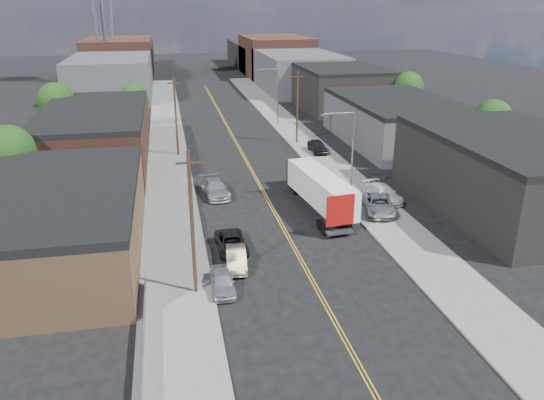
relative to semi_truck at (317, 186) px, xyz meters
name	(u,v)px	position (x,y,z in m)	size (l,w,h in m)	color
ground	(228,127)	(-4.14, 36.18, -2.15)	(260.00, 260.00, 0.00)	black
centerline	(242,152)	(-4.14, 21.18, -2.15)	(0.32, 120.00, 0.01)	gold
sidewalk_left	(168,155)	(-13.64, 21.18, -2.08)	(5.00, 140.00, 0.15)	slate
sidewalk_right	(311,148)	(5.36, 21.18, -2.08)	(5.00, 140.00, 0.15)	slate
warehouse_tan	(59,221)	(-22.14, -5.82, 0.65)	(12.00, 22.00, 5.60)	brown
warehouse_brown	(95,136)	(-22.14, 20.18, 1.15)	(12.00, 26.00, 6.60)	#512D20
industrial_right_a	(512,173)	(17.84, -3.82, 1.40)	(14.00, 22.00, 7.10)	black
industrial_right_b	(397,121)	(17.86, 22.18, 0.90)	(14.00, 24.00, 6.10)	#3A3A3C
industrial_right_c	(339,87)	(17.86, 48.18, 1.65)	(14.00, 22.00, 7.60)	black
skyline_left_a	(112,76)	(-24.14, 71.18, 1.85)	(16.00, 30.00, 8.00)	#3A3A3C
skyline_right_a	(298,71)	(15.86, 71.18, 1.85)	(16.00, 30.00, 8.00)	#3A3A3C
skyline_left_b	(119,59)	(-24.14, 96.18, 2.85)	(16.00, 26.00, 10.00)	#512D20
skyline_right_b	(275,56)	(15.86, 96.18, 2.85)	(16.00, 26.00, 10.00)	#512D20
skyline_left_c	(125,58)	(-24.14, 116.18, 1.35)	(16.00, 40.00, 7.00)	black
skyline_right_c	(262,55)	(15.86, 116.18, 1.35)	(16.00, 40.00, 7.00)	black
streetlight_near	(349,149)	(3.46, 1.18, 3.17)	(3.39, 0.25, 9.00)	gray
streetlight_far	(275,92)	(3.46, 36.18, 3.17)	(3.39, 0.25, 9.00)	gray
utility_pole_left_near	(192,223)	(-12.34, -13.82, 2.98)	(1.60, 0.26, 10.00)	black
utility_pole_left_far	(176,116)	(-12.34, 21.18, 2.98)	(1.60, 0.26, 10.00)	black
utility_pole_right	(297,107)	(4.06, 24.18, 2.98)	(1.60, 0.26, 10.00)	black
chainlink_fence	(143,348)	(-15.64, -20.32, -1.50)	(0.05, 16.00, 1.22)	slate
tree_left_near	(10,154)	(-28.08, 6.18, 3.02)	(4.85, 4.76, 7.91)	black
tree_left_mid	(57,104)	(-28.08, 31.18, 3.33)	(5.10, 5.04, 8.37)	black
tree_left_far	(135,99)	(-18.08, 38.18, 2.41)	(4.35, 4.20, 6.97)	black
tree_right_near	(493,120)	(25.92, 12.18, 2.72)	(4.60, 4.48, 7.44)	black
tree_right_far	(409,88)	(25.92, 36.18, 3.02)	(4.85, 4.76, 7.91)	black
semi_truck	(317,186)	(0.00, 0.00, 0.00)	(3.73, 14.71, 3.78)	white
car_left_a	(222,281)	(-10.54, -13.82, -1.46)	(1.63, 4.06, 1.38)	#B3B6B9
car_left_b	(236,259)	(-9.14, -10.61, -1.46)	(1.46, 4.19, 1.38)	#807053
car_left_c	(232,243)	(-9.14, -7.82, -1.48)	(2.24, 4.86, 1.35)	black
car_left_d	(215,188)	(-9.14, 5.20, -1.35)	(2.25, 5.54, 1.61)	#9FA2A4
car_right_lot_a	(379,204)	(5.25, -2.71, -1.23)	(2.57, 5.57, 1.55)	#A6A9AB
car_right_lot_b	(383,193)	(6.86, 0.18, -1.25)	(2.11, 5.19, 1.51)	white
car_right_lot_c	(318,146)	(5.49, 18.72, -1.22)	(1.86, 4.62, 1.57)	black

